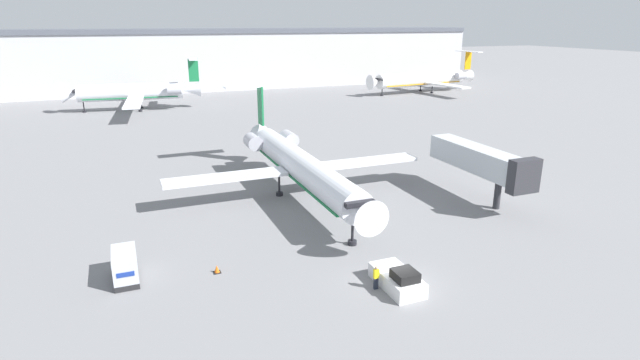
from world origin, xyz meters
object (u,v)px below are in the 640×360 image
Objects in this scene: airplane_parked_far_left at (424,79)px; airplane_main at (299,164)px; traffic_cone_left at (217,269)px; worker_near_tug at (376,277)px; jet_bridge at (481,160)px; luggage_cart at (125,266)px; pushback_tug at (397,279)px; airplane_parked_far_right at (135,92)px.

airplane_main is at bearing -131.83° from airplane_parked_far_left.
traffic_cone_left is 0.02× the size of airplane_parked_far_left.
worker_near_tug is at bearing -124.96° from airplane_parked_far_left.
jet_bridge is at bearing 33.54° from worker_near_tug.
airplane_parked_far_left reaches higher than luggage_cart.
jet_bridge is at bearing 11.53° from traffic_cone_left.
airplane_main is at bearing 85.44° from worker_near_tug.
pushback_tug is at bearing -90.36° from airplane_main.
jet_bridge reaches higher than pushback_tug.
pushback_tug is 1.65m from worker_near_tug.
airplane_parked_far_right is at bearing -179.42° from airplane_parked_far_left.
airplane_main is 18.21× the size of worker_near_tug.
worker_near_tug is at bearing -146.46° from jet_bridge.
airplane_main is 19.83m from jet_bridge.
airplane_parked_far_left is at bearing 48.55° from traffic_cone_left.
worker_near_tug is 0.13× the size of jet_bridge.
airplane_parked_far_left is 74.96m from airplane_parked_far_right.
luggage_cart is (-18.69, -13.15, -2.61)m from airplane_main.
worker_near_tug is 109.29m from airplane_parked_far_left.
airplane_main is 68.75m from airplane_parked_far_right.
traffic_cone_left is 0.02× the size of airplane_parked_far_right.
jet_bridge is (17.91, -8.48, 0.69)m from airplane_main.
luggage_cart is at bearing -144.87° from airplane_main.
traffic_cone_left is at bearing 148.62° from pushback_tug.
airplane_parked_far_right is at bearing 97.92° from worker_near_tug.
jet_bridge reaches higher than worker_near_tug.
worker_near_tug reaches higher than pushback_tug.
airplane_main is at bearing -78.19° from airplane_parked_far_right.
airplane_parked_far_right is (-14.06, 67.29, 0.28)m from airplane_main.
airplane_parked_far_left is at bearing 48.17° from airplane_main.
jet_bridge reaches higher than luggage_cart.
airplane_parked_far_left is at bearing 55.04° from worker_near_tug.
pushback_tug is at bearing -31.38° from traffic_cone_left.
pushback_tug is 7.73× the size of traffic_cone_left.
airplane_parked_far_left is (62.61, 89.53, 2.76)m from worker_near_tug.
traffic_cone_left is at bearing -12.29° from luggage_cart.
airplane_parked_far_left is at bearing 60.68° from jet_bridge.
worker_near_tug is 23.80m from jet_bridge.
luggage_cart is at bearing -172.72° from jet_bridge.
luggage_cart is 113.73m from airplane_parked_far_left.
airplane_parked_far_left is (72.98, 82.64, 3.44)m from traffic_cone_left.
airplane_parked_far_right is (-13.93, 89.17, 3.37)m from pushback_tug.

